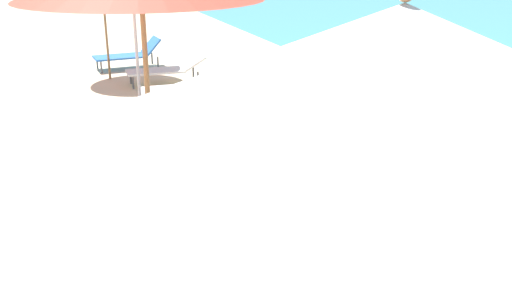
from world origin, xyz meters
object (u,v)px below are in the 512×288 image
at_px(lounger_fourth_shoreside, 182,86).
at_px(beach_ball, 278,78).
at_px(lounger_third_shoreside, 200,163).
at_px(lounger_third_inland, 226,247).
at_px(lounger_fourth_inland, 190,117).
at_px(lounger_farthest_shoreside, 129,54).
at_px(lounger_farthest_inland, 167,69).
at_px(umbrella_second, 398,80).

height_order(lounger_fourth_shoreside, beach_ball, lounger_fourth_shoreside).
xyz_separation_m(lounger_third_shoreside, lounger_third_inland, (-0.34, -2.08, 0.01)).
distance_m(lounger_fourth_inland, lounger_farthest_shoreside, 5.48).
xyz_separation_m(lounger_fourth_inland, lounger_farthest_inland, (0.44, 3.63, -0.02)).
height_order(lounger_third_inland, lounger_fourth_inland, lounger_fourth_inland).
bearing_deg(lounger_farthest_shoreside, lounger_third_shoreside, 84.23).
height_order(lounger_fourth_inland, lounger_farthest_inland, lounger_fourth_inland).
bearing_deg(lounger_fourth_shoreside, lounger_third_inland, 82.58).
height_order(umbrella_second, lounger_farthest_shoreside, umbrella_second).
height_order(umbrella_second, lounger_third_shoreside, umbrella_second).
bearing_deg(beach_ball, lounger_fourth_shoreside, -166.22).
xyz_separation_m(lounger_third_shoreside, lounger_fourth_inland, (0.31, 1.71, 0.06)).
bearing_deg(lounger_third_inland, umbrella_second, 91.73).
height_order(umbrella_second, lounger_farthest_inland, umbrella_second).
bearing_deg(beach_ball, umbrella_second, -110.52).
bearing_deg(beach_ball, lounger_third_shoreside, -123.27).
bearing_deg(lounger_farthest_shoreside, lounger_farthest_inland, 101.29).
xyz_separation_m(umbrella_second, lounger_third_inland, (0.22, 2.67, -2.12)).
height_order(lounger_fourth_inland, beach_ball, lounger_fourth_inland).
distance_m(lounger_third_inland, beach_ball, 7.19).
bearing_deg(lounger_farthest_shoreside, lounger_fourth_inland, 86.87).
xyz_separation_m(lounger_fourth_shoreside, lounger_farthest_inland, (0.05, 1.52, 0.02)).
bearing_deg(lounger_fourth_shoreside, beach_ball, -163.64).
bearing_deg(lounger_farthest_shoreside, lounger_third_inland, 82.62).
xyz_separation_m(lounger_third_shoreside, lounger_farthest_shoreside, (0.26, 7.19, 0.06)).
height_order(lounger_third_shoreside, beach_ball, lounger_third_shoreside).
height_order(lounger_third_shoreside, lounger_fourth_shoreside, lounger_fourth_shoreside).
distance_m(umbrella_second, lounger_fourth_shoreside, 8.93).
bearing_deg(umbrella_second, lounger_third_shoreside, 83.36).
bearing_deg(umbrella_second, lounger_fourth_inland, 82.36).
height_order(lounger_fourth_inland, lounger_farthest_shoreside, lounger_farthest_shoreside).
relative_size(lounger_fourth_inland, beach_ball, 4.41).
distance_m(umbrella_second, lounger_farthest_shoreside, 12.16).
relative_size(umbrella_second, lounger_fourth_shoreside, 1.86).
height_order(lounger_third_shoreside, lounger_farthest_shoreside, lounger_farthest_shoreside).
relative_size(lounger_third_inland, lounger_fourth_shoreside, 1.04).
relative_size(lounger_third_inland, beach_ball, 4.76).
height_order(lounger_third_inland, beach_ball, lounger_third_inland).
xyz_separation_m(umbrella_second, lounger_fourth_inland, (0.87, 6.47, -2.07)).
bearing_deg(lounger_fourth_inland, umbrella_second, 73.71).
bearing_deg(beach_ball, lounger_farthest_inland, 154.71).
distance_m(umbrella_second, lounger_third_shoreside, 5.24).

